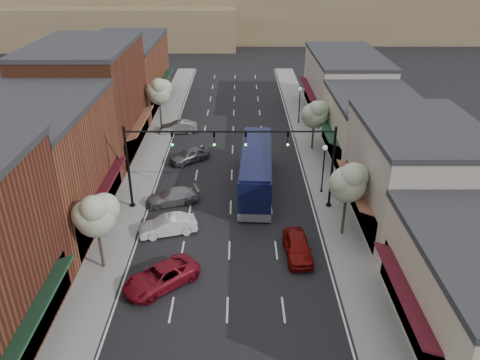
{
  "coord_description": "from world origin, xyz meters",
  "views": [
    {
      "loc": [
        0.72,
        -25.09,
        19.25
      ],
      "look_at": [
        0.76,
        8.6,
        2.2
      ],
      "focal_mm": 35.0,
      "sensor_mm": 36.0,
      "label": 1
    }
  ],
  "objects_px": {
    "lamp_post_near": "(324,161)",
    "parked_car_d": "(189,155)",
    "signal_mast_right": "(303,156)",
    "red_hatchback": "(298,247)",
    "tree_right_far": "(315,113)",
    "tree_left_far": "(159,91)",
    "parked_car_c": "(172,197)",
    "tree_right_near": "(349,181)",
    "parked_car_e": "(178,127)",
    "coach_bus": "(256,169)",
    "parked_car_a": "(161,277)",
    "tree_left_near": "(96,214)",
    "lamp_post_far": "(300,99)",
    "signal_mast_left": "(158,156)",
    "parked_car_b": "(168,225)"
  },
  "relations": [
    {
      "from": "signal_mast_right",
      "to": "tree_left_far",
      "type": "relative_size",
      "value": 1.34
    },
    {
      "from": "tree_left_far",
      "to": "tree_left_near",
      "type": "bearing_deg",
      "value": -90.0
    },
    {
      "from": "lamp_post_far",
      "to": "parked_car_e",
      "type": "bearing_deg",
      "value": -167.51
    },
    {
      "from": "lamp_post_near",
      "to": "parked_car_c",
      "type": "distance_m",
      "value": 12.97
    },
    {
      "from": "signal_mast_left",
      "to": "parked_car_e",
      "type": "distance_m",
      "value": 17.36
    },
    {
      "from": "signal_mast_right",
      "to": "parked_car_e",
      "type": "distance_m",
      "value": 21.0
    },
    {
      "from": "signal_mast_right",
      "to": "red_hatchback",
      "type": "height_order",
      "value": "signal_mast_right"
    },
    {
      "from": "signal_mast_left",
      "to": "tree_right_far",
      "type": "xyz_separation_m",
      "value": [
        13.97,
        11.95,
        -0.63
      ]
    },
    {
      "from": "parked_car_c",
      "to": "parked_car_d",
      "type": "xyz_separation_m",
      "value": [
        0.61,
        8.33,
        0.07
      ]
    },
    {
      "from": "red_hatchback",
      "to": "tree_left_far",
      "type": "bearing_deg",
      "value": 114.76
    },
    {
      "from": "tree_right_far",
      "to": "lamp_post_near",
      "type": "bearing_deg",
      "value": -93.31
    },
    {
      "from": "signal_mast_right",
      "to": "parked_car_c",
      "type": "relative_size",
      "value": 1.87
    },
    {
      "from": "signal_mast_right",
      "to": "parked_car_b",
      "type": "xyz_separation_m",
      "value": [
        -10.2,
        -3.85,
        -3.93
      ]
    },
    {
      "from": "lamp_post_near",
      "to": "parked_car_d",
      "type": "distance_m",
      "value": 13.83
    },
    {
      "from": "signal_mast_left",
      "to": "parked_car_a",
      "type": "distance_m",
      "value": 10.66
    },
    {
      "from": "lamp_post_far",
      "to": "parked_car_d",
      "type": "xyz_separation_m",
      "value": [
        -12.0,
        -11.02,
        -2.3
      ]
    },
    {
      "from": "tree_left_near",
      "to": "tree_left_far",
      "type": "xyz_separation_m",
      "value": [
        -0.0,
        26.0,
        0.38
      ]
    },
    {
      "from": "tree_right_near",
      "to": "tree_right_far",
      "type": "xyz_separation_m",
      "value": [
        0.0,
        16.0,
        -0.46
      ]
    },
    {
      "from": "tree_right_near",
      "to": "parked_car_e",
      "type": "bearing_deg",
      "value": 124.77
    },
    {
      "from": "parked_car_c",
      "to": "signal_mast_left",
      "type": "bearing_deg",
      "value": -69.0
    },
    {
      "from": "tree_right_near",
      "to": "lamp_post_far",
      "type": "relative_size",
      "value": 1.34
    },
    {
      "from": "lamp_post_near",
      "to": "parked_car_e",
      "type": "relative_size",
      "value": 1.06
    },
    {
      "from": "parked_car_d",
      "to": "tree_right_near",
      "type": "bearing_deg",
      "value": 7.39
    },
    {
      "from": "parked_car_e",
      "to": "signal_mast_right",
      "type": "bearing_deg",
      "value": 27.37
    },
    {
      "from": "signal_mast_right",
      "to": "parked_car_c",
      "type": "height_order",
      "value": "signal_mast_right"
    },
    {
      "from": "signal_mast_left",
      "to": "tree_right_near",
      "type": "relative_size",
      "value": 1.38
    },
    {
      "from": "tree_right_far",
      "to": "parked_car_d",
      "type": "height_order",
      "value": "tree_right_far"
    },
    {
      "from": "tree_right_far",
      "to": "tree_left_near",
      "type": "xyz_separation_m",
      "value": [
        -16.6,
        -20.0,
        0.23
      ]
    },
    {
      "from": "lamp_post_near",
      "to": "parked_car_d",
      "type": "relative_size",
      "value": 1.07
    },
    {
      "from": "red_hatchback",
      "to": "parked_car_c",
      "type": "bearing_deg",
      "value": 139.48
    },
    {
      "from": "parked_car_a",
      "to": "parked_car_c",
      "type": "height_order",
      "value": "parked_car_a"
    },
    {
      "from": "tree_left_near",
      "to": "parked_car_e",
      "type": "bearing_deg",
      "value": 85.3
    },
    {
      "from": "tree_left_far",
      "to": "coach_bus",
      "type": "distance_m",
      "value": 18.18
    },
    {
      "from": "tree_right_far",
      "to": "lamp_post_far",
      "type": "bearing_deg",
      "value": 93.88
    },
    {
      "from": "parked_car_c",
      "to": "tree_left_far",
      "type": "bearing_deg",
      "value": 173.4
    },
    {
      "from": "parked_car_c",
      "to": "parked_car_d",
      "type": "distance_m",
      "value": 8.36
    },
    {
      "from": "tree_left_near",
      "to": "coach_bus",
      "type": "relative_size",
      "value": 0.48
    },
    {
      "from": "signal_mast_right",
      "to": "red_hatchback",
      "type": "distance_m",
      "value": 7.76
    },
    {
      "from": "lamp_post_near",
      "to": "red_hatchback",
      "type": "relative_size",
      "value": 1.03
    },
    {
      "from": "tree_right_near",
      "to": "parked_car_e",
      "type": "relative_size",
      "value": 1.42
    },
    {
      "from": "coach_bus",
      "to": "red_hatchback",
      "type": "height_order",
      "value": "coach_bus"
    },
    {
      "from": "red_hatchback",
      "to": "parked_car_e",
      "type": "bearing_deg",
      "value": 111.82
    },
    {
      "from": "signal_mast_right",
      "to": "tree_right_near",
      "type": "height_order",
      "value": "signal_mast_right"
    },
    {
      "from": "signal_mast_right",
      "to": "tree_right_near",
      "type": "xyz_separation_m",
      "value": [
        2.73,
        -4.05,
        -0.17
      ]
    },
    {
      "from": "tree_right_far",
      "to": "parked_car_e",
      "type": "height_order",
      "value": "tree_right_far"
    },
    {
      "from": "coach_bus",
      "to": "parked_car_b",
      "type": "distance_m",
      "value": 9.9
    },
    {
      "from": "parked_car_c",
      "to": "parked_car_e",
      "type": "relative_size",
      "value": 1.05
    },
    {
      "from": "lamp_post_near",
      "to": "signal_mast_left",
      "type": "bearing_deg",
      "value": -169.44
    },
    {
      "from": "tree_left_near",
      "to": "coach_bus",
      "type": "distance_m",
      "value": 15.58
    },
    {
      "from": "coach_bus",
      "to": "parked_car_a",
      "type": "height_order",
      "value": "coach_bus"
    }
  ]
}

